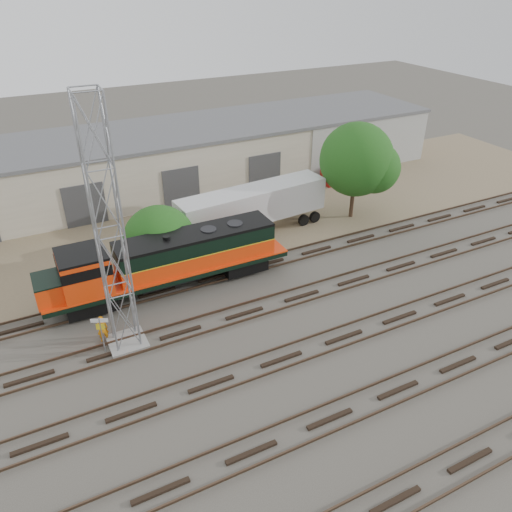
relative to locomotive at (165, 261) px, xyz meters
name	(u,v)px	position (x,y,z in m)	size (l,w,h in m)	color
ground	(256,328)	(3.30, -6.00, -2.18)	(140.00, 140.00, 0.00)	#47423A
dirt_strip	(172,224)	(3.30, 9.00, -2.17)	(80.00, 16.00, 0.02)	#726047
tracks	(281,359)	(3.30, -9.00, -2.10)	(80.00, 20.40, 0.28)	black
warehouse	(141,162)	(3.34, 16.98, 0.48)	(58.40, 10.40, 5.30)	beige
locomotive	(165,261)	(0.00, 0.00, 0.00)	(15.59, 2.74, 3.75)	black
signal_tower	(110,237)	(-3.60, -3.96, 4.47)	(2.01, 2.01, 13.60)	gray
sign_post	(101,328)	(-4.84, -4.07, -0.62)	(0.85, 0.40, 2.23)	gray
worker	(102,329)	(-4.68, -3.16, -1.34)	(0.61, 0.40, 1.67)	orange
semi_trailer	(256,205)	(8.73, 4.71, 0.14)	(12.12, 3.39, 3.68)	silver
dumpster_blue	(339,171)	(21.13, 11.21, -1.43)	(1.60, 1.50, 1.50)	navy
dumpster_red	(331,177)	(19.50, 10.32, -1.48)	(1.50, 1.40, 1.40)	maroon
tree_mid	(164,244)	(0.78, 2.49, -0.15)	(5.13, 4.88, 4.88)	#382619
tree_east	(361,162)	(17.32, 3.45, 2.59)	(6.08, 5.79, 7.81)	#382619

